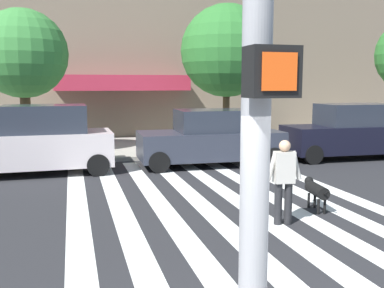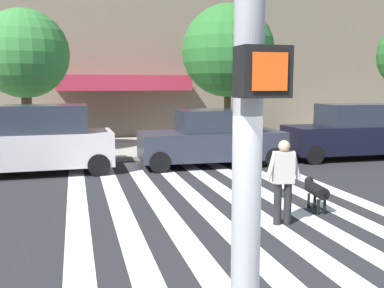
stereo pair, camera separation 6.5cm
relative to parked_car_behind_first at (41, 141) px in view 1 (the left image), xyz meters
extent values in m
plane|color=#232326|center=(2.74, -4.87, -0.99)|extent=(160.00, 160.00, 0.00)
cube|color=#9B978C|center=(2.74, 4.42, -0.92)|extent=(80.00, 6.00, 0.15)
cube|color=silver|center=(0.96, -4.87, -0.99)|extent=(0.45, 11.99, 0.01)
cube|color=silver|center=(1.86, -4.87, -0.99)|extent=(0.45, 11.99, 0.01)
cube|color=silver|center=(2.76, -4.87, -0.99)|extent=(0.45, 11.99, 0.01)
cube|color=silver|center=(3.66, -4.87, -0.99)|extent=(0.45, 11.99, 0.01)
cube|color=silver|center=(4.56, -4.87, -0.99)|extent=(0.45, 11.99, 0.01)
cube|color=silver|center=(5.46, -4.87, -0.99)|extent=(0.45, 11.99, 0.01)
cube|color=silver|center=(6.36, -4.87, -0.99)|extent=(0.45, 11.99, 0.01)
cube|color=silver|center=(7.26, -4.87, -0.99)|extent=(0.45, 11.99, 0.01)
cube|color=#AA273E|center=(3.24, 6.82, 1.76)|extent=(6.09, 1.60, 0.70)
cylinder|color=gray|center=(1.97, -11.50, 2.06)|extent=(0.18, 0.18, 5.80)
cube|color=black|center=(1.97, -11.70, 1.76)|extent=(0.28, 0.18, 0.28)
cube|color=#E54C14|center=(1.97, -11.80, 1.76)|extent=(0.20, 0.01, 0.20)
cube|color=beige|center=(-0.05, 0.00, -0.24)|extent=(4.28, 1.96, 1.00)
cube|color=#232833|center=(0.12, 0.00, 0.67)|extent=(2.44, 1.71, 0.82)
cylinder|color=black|center=(1.61, -0.84, -0.66)|extent=(0.66, 0.23, 0.66)
cylinder|color=black|center=(1.58, 0.89, -0.66)|extent=(0.66, 0.23, 0.66)
cube|color=#292C38|center=(5.33, 0.00, -0.30)|extent=(4.76, 2.09, 0.88)
cube|color=#232833|center=(5.52, -0.01, 0.50)|extent=(2.60, 1.79, 0.72)
cylinder|color=black|center=(3.43, -0.85, -0.66)|extent=(0.67, 0.24, 0.66)
cylinder|color=black|center=(3.48, 0.95, -0.66)|extent=(0.67, 0.24, 0.66)
cylinder|color=black|center=(7.18, -0.95, -0.66)|extent=(0.67, 0.24, 0.66)
cylinder|color=black|center=(7.23, 0.85, -0.66)|extent=(0.67, 0.24, 0.66)
cube|color=black|center=(10.72, 0.00, -0.26)|extent=(4.94, 1.96, 0.95)
cube|color=#232833|center=(10.92, -0.01, 0.60)|extent=(2.73, 1.68, 0.78)
cylinder|color=black|center=(8.73, -0.78, -0.66)|extent=(0.67, 0.24, 0.66)
cylinder|color=black|center=(8.78, 0.89, -0.66)|extent=(0.67, 0.24, 0.66)
cylinder|color=black|center=(12.71, 0.78, -0.66)|extent=(0.67, 0.24, 0.66)
cylinder|color=#4C3823|center=(-0.68, 3.01, 0.53)|extent=(0.36, 0.36, 2.75)
sphere|color=#337533|center=(-0.68, 3.01, 2.77)|extent=(3.15, 3.15, 3.15)
cylinder|color=#4C3823|center=(7.03, 3.22, 0.58)|extent=(0.28, 0.28, 2.85)
sphere|color=#286628|center=(7.03, 3.22, 3.03)|extent=(3.71, 3.71, 3.71)
cylinder|color=black|center=(4.68, -6.41, -0.58)|extent=(0.17, 0.17, 0.82)
cylinder|color=black|center=(4.87, -6.43, -0.58)|extent=(0.17, 0.17, 0.82)
cube|color=#B2ADA3|center=(4.78, -6.42, 0.13)|extent=(0.41, 0.29, 0.60)
cylinder|color=#B2ADA3|center=(4.54, -6.39, 0.16)|extent=(0.23, 0.12, 0.57)
cylinder|color=#B2ADA3|center=(5.01, -6.45, 0.16)|extent=(0.23, 0.12, 0.57)
sphere|color=tan|center=(4.78, -6.42, 0.54)|extent=(0.25, 0.25, 0.22)
cylinder|color=black|center=(5.90, -5.77, -0.54)|extent=(0.35, 0.75, 0.26)
sphere|color=black|center=(5.95, -5.33, -0.44)|extent=(0.22, 0.22, 0.20)
cylinder|color=black|center=(5.84, -6.22, -0.49)|extent=(0.07, 0.24, 0.16)
cylinder|color=black|center=(5.86, -5.50, -0.83)|extent=(0.06, 0.06, 0.32)
cylinder|color=black|center=(6.00, -5.52, -0.83)|extent=(0.06, 0.06, 0.32)
cylinder|color=black|center=(5.79, -6.01, -0.83)|extent=(0.06, 0.06, 0.32)
cylinder|color=black|center=(5.93, -6.03, -0.83)|extent=(0.06, 0.06, 0.32)
cylinder|color=black|center=(13.78, 2.64, -0.43)|extent=(0.21, 0.21, 0.82)
cylinder|color=black|center=(13.64, 2.49, -0.43)|extent=(0.21, 0.21, 0.82)
cube|color=black|center=(13.71, 2.57, 0.28)|extent=(0.43, 0.44, 0.60)
cylinder|color=black|center=(13.87, 2.74, 0.31)|extent=(0.22, 0.22, 0.57)
cylinder|color=black|center=(13.54, 2.39, 0.31)|extent=(0.22, 0.22, 0.57)
sphere|color=#936B51|center=(13.71, 2.57, 0.69)|extent=(0.31, 0.31, 0.22)
camera|label=1|loc=(0.91, -13.95, 1.69)|focal=41.51mm
camera|label=2|loc=(0.97, -13.97, 1.69)|focal=41.51mm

